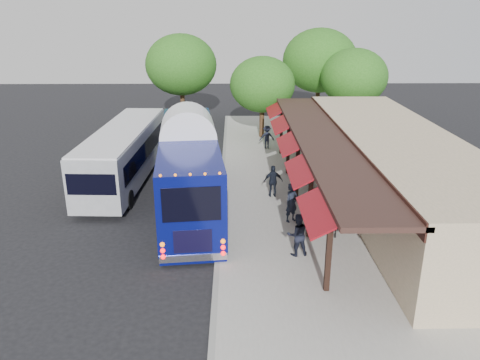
% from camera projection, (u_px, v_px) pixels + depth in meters
% --- Properties ---
extents(ground, '(90.00, 90.00, 0.00)m').
position_uv_depth(ground, '(218.00, 241.00, 19.51)').
color(ground, black).
rests_on(ground, ground).
extents(sidewalk, '(10.00, 40.00, 0.15)m').
position_uv_depth(sidewalk, '(320.00, 202.00, 23.31)').
color(sidewalk, '#9E9B93').
rests_on(sidewalk, ground).
extents(curb, '(0.20, 40.00, 0.16)m').
position_uv_depth(curb, '(221.00, 203.00, 23.24)').
color(curb, gray).
rests_on(curb, ground).
extents(station_shelter, '(8.15, 20.00, 3.60)m').
position_uv_depth(station_shelter, '(392.00, 168.00, 22.74)').
color(station_shelter, tan).
rests_on(station_shelter, ground).
extents(coach_bus, '(3.82, 12.39, 3.90)m').
position_uv_depth(coach_bus, '(189.00, 165.00, 22.42)').
color(coach_bus, '#080E5F').
rests_on(coach_bus, ground).
extents(city_bus, '(2.90, 11.39, 3.04)m').
position_uv_depth(city_bus, '(125.00, 152.00, 25.90)').
color(city_bus, gray).
rests_on(city_bus, ground).
extents(ped_a, '(0.77, 0.71, 1.77)m').
position_uv_depth(ped_a, '(292.00, 203.00, 20.73)').
color(ped_a, black).
rests_on(ped_a, sidewalk).
extents(ped_b, '(0.93, 0.78, 1.71)m').
position_uv_depth(ped_b, '(297.00, 235.00, 17.85)').
color(ped_b, black).
rests_on(ped_b, sidewalk).
extents(ped_c, '(0.99, 0.47, 1.64)m').
position_uv_depth(ped_c, '(273.00, 181.00, 23.55)').
color(ped_c, black).
rests_on(ped_c, sidewalk).
extents(ped_d, '(1.02, 0.59, 1.58)m').
position_uv_depth(ped_d, '(267.00, 137.00, 31.92)').
color(ped_d, black).
rests_on(ped_d, sidewalk).
extents(sign_board, '(0.08, 0.52, 1.14)m').
position_uv_depth(sign_board, '(336.00, 221.00, 19.24)').
color(sign_board, black).
rests_on(sign_board, sidewalk).
extents(tree_left, '(4.73, 4.73, 6.05)m').
position_uv_depth(tree_left, '(262.00, 84.00, 33.81)').
color(tree_left, '#382314').
rests_on(tree_left, ground).
extents(tree_mid, '(6.10, 6.10, 7.81)m').
position_uv_depth(tree_mid, '(320.00, 61.00, 38.33)').
color(tree_mid, '#382314').
rests_on(tree_mid, ground).
extents(tree_right, '(5.06, 5.06, 6.48)m').
position_uv_depth(tree_right, '(354.00, 77.00, 35.48)').
color(tree_right, '#382314').
rests_on(tree_right, ground).
extents(tree_far, '(5.78, 5.78, 7.40)m').
position_uv_depth(tree_far, '(181.00, 65.00, 37.93)').
color(tree_far, '#382314').
rests_on(tree_far, ground).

